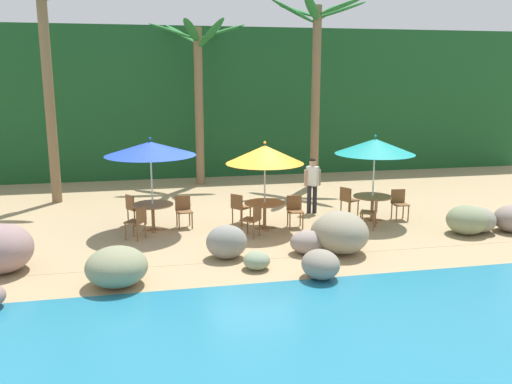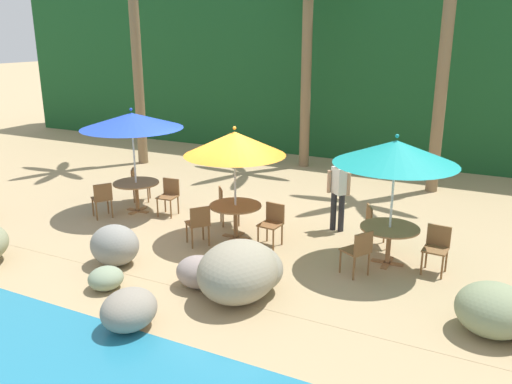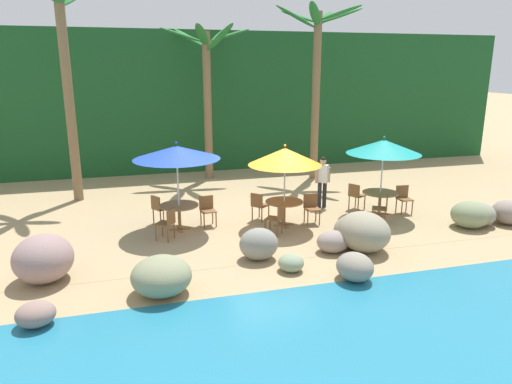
% 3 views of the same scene
% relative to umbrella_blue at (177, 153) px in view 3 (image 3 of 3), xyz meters
% --- Properties ---
extents(ground_plane, '(120.00, 120.00, 0.00)m').
position_rel_umbrella_blue_xyz_m(ground_plane, '(2.63, -0.29, -2.24)').
color(ground_plane, tan).
extents(terrace_deck, '(18.00, 5.20, 0.01)m').
position_rel_umbrella_blue_xyz_m(terrace_deck, '(2.63, -0.29, -2.23)').
color(terrace_deck, tan).
rests_on(terrace_deck, ground).
extents(foliage_backdrop, '(28.00, 2.40, 6.00)m').
position_rel_umbrella_blue_xyz_m(foliage_backdrop, '(2.63, 8.71, 0.76)').
color(foliage_backdrop, '#194C23').
rests_on(foliage_backdrop, ground).
extents(rock_seawall, '(14.67, 3.34, 1.04)m').
position_rel_umbrella_blue_xyz_m(rock_seawall, '(3.47, -2.72, -1.83)').
color(rock_seawall, gray).
rests_on(rock_seawall, ground).
extents(umbrella_blue, '(2.40, 2.40, 2.54)m').
position_rel_umbrella_blue_xyz_m(umbrella_blue, '(0.00, 0.00, 0.00)').
color(umbrella_blue, silver).
rests_on(umbrella_blue, ground).
extents(dining_table_blue, '(1.10, 1.10, 0.74)m').
position_rel_umbrella_blue_xyz_m(dining_table_blue, '(0.00, -0.00, -1.62)').
color(dining_table_blue, olive).
rests_on(dining_table_blue, ground).
extents(chair_blue_seaward, '(0.46, 0.47, 0.87)m').
position_rel_umbrella_blue_xyz_m(chair_blue_seaward, '(0.84, 0.18, -1.72)').
color(chair_blue_seaward, brown).
rests_on(chair_blue_seaward, ground).
extents(chair_blue_inland, '(0.58, 0.58, 0.87)m').
position_rel_umbrella_blue_xyz_m(chair_blue_inland, '(-0.52, 0.68, -1.72)').
color(chair_blue_inland, brown).
rests_on(chair_blue_inland, ground).
extents(chair_blue_left, '(0.59, 0.59, 0.87)m').
position_rel_umbrella_blue_xyz_m(chair_blue_left, '(-0.39, -0.76, -1.72)').
color(chair_blue_left, brown).
rests_on(chair_blue_left, ground).
extents(umbrella_orange, '(2.10, 2.10, 2.41)m').
position_rel_umbrella_blue_xyz_m(umbrella_orange, '(2.99, -0.44, -0.18)').
color(umbrella_orange, silver).
rests_on(umbrella_orange, ground).
extents(dining_table_orange, '(1.10, 1.10, 0.74)m').
position_rel_umbrella_blue_xyz_m(dining_table_orange, '(2.99, -0.44, -1.62)').
color(dining_table_orange, olive).
rests_on(dining_table_orange, ground).
extents(chair_orange_seaward, '(0.46, 0.46, 0.87)m').
position_rel_umbrella_blue_xyz_m(chair_orange_seaward, '(3.84, -0.43, -1.72)').
color(chair_orange_seaward, brown).
rests_on(chair_orange_seaward, ground).
extents(chair_orange_inland, '(0.60, 0.59, 0.87)m').
position_rel_umbrella_blue_xyz_m(chair_orange_inland, '(2.39, 0.17, -1.72)').
color(chair_orange_inland, brown).
rests_on(chair_orange_inland, ground).
extents(chair_orange_left, '(0.60, 0.59, 0.87)m').
position_rel_umbrella_blue_xyz_m(chair_orange_left, '(2.53, -1.16, -1.72)').
color(chair_orange_left, brown).
rests_on(chair_orange_left, ground).
extents(umbrella_teal, '(2.24, 2.24, 2.50)m').
position_rel_umbrella_blue_xyz_m(umbrella_teal, '(6.19, -0.30, -0.07)').
color(umbrella_teal, silver).
rests_on(umbrella_teal, ground).
extents(dining_table_teal, '(1.10, 1.10, 0.74)m').
position_rel_umbrella_blue_xyz_m(dining_table_teal, '(6.19, -0.30, -1.62)').
color(dining_table_teal, olive).
rests_on(dining_table_teal, ground).
extents(chair_teal_seaward, '(0.45, 0.45, 0.87)m').
position_rel_umbrella_blue_xyz_m(chair_teal_seaward, '(7.04, -0.26, -1.72)').
color(chair_teal_seaward, brown).
rests_on(chair_teal_seaward, ground).
extents(chair_teal_inland, '(0.57, 0.57, 0.87)m').
position_rel_umbrella_blue_xyz_m(chair_teal_inland, '(5.72, 0.42, -1.72)').
color(chair_teal_inland, brown).
rests_on(chair_teal_inland, ground).
extents(chair_teal_left, '(0.58, 0.58, 0.87)m').
position_rel_umbrella_blue_xyz_m(chair_teal_left, '(5.83, -1.07, -1.72)').
color(chair_teal_left, brown).
rests_on(chair_teal_left, ground).
extents(palm_tree_nearest, '(2.88, 2.71, 7.06)m').
position_rel_umbrella_blue_xyz_m(palm_tree_nearest, '(-3.04, 4.07, 2.36)').
color(palm_tree_nearest, brown).
rests_on(palm_tree_nearest, ground).
extents(palm_tree_second, '(3.58, 3.23, 6.08)m').
position_rel_umbrella_blue_xyz_m(palm_tree_second, '(1.95, 6.11, 1.88)').
color(palm_tree_second, brown).
rests_on(palm_tree_second, ground).
extents(palm_tree_third, '(3.52, 3.12, 6.80)m').
position_rel_umbrella_blue_xyz_m(palm_tree_third, '(6.16, 5.03, 2.33)').
color(palm_tree_third, brown).
rests_on(palm_tree_third, ground).
extents(waiter_in_white, '(0.52, 0.37, 1.70)m').
position_rel_umbrella_blue_xyz_m(waiter_in_white, '(4.78, 0.95, -1.25)').
color(waiter_in_white, '#232328').
rests_on(waiter_in_white, ground).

